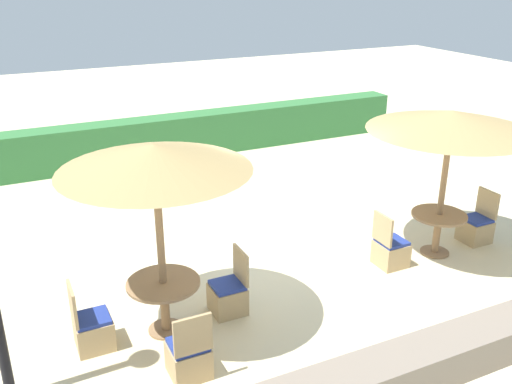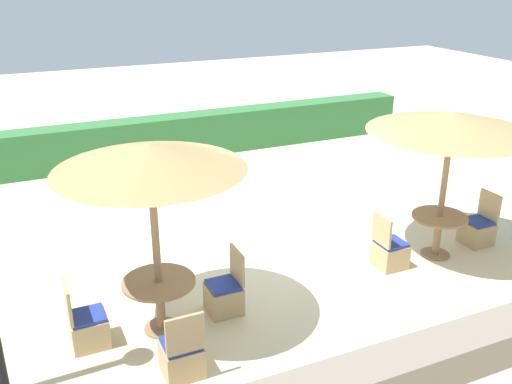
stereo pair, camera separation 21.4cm
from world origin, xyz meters
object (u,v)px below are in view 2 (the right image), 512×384
Objects in this scene: parasol_front_left at (150,158)px; round_table_front_right at (439,226)px; patio_chair_front_left_west at (88,327)px; parasol_front_right at (452,122)px; patio_chair_front_left_south at (182,356)px; patio_chair_front_right_east at (478,230)px; patio_chair_front_left_east at (225,295)px; patio_chair_front_right_west at (389,252)px; round_table_front_left at (159,293)px.

parasol_front_left is 5.15m from round_table_front_right.
parasol_front_right is at bearing 91.03° from patio_chair_front_left_west.
patio_chair_front_left_west is 1.40m from patio_chair_front_left_south.
patio_chair_front_left_south is 5.87m from patio_chair_front_right_east.
patio_chair_front_left_west is at bearing 89.94° from patio_chair_front_left_east.
patio_chair_front_right_west is at bearing 91.66° from patio_chair_front_right_east.
patio_chair_front_left_west is 0.35× the size of parasol_front_right.
patio_chair_front_left_east is 1.41m from patio_chair_front_left_south.
parasol_front_right is (4.79, 0.16, 1.74)m from round_table_front_left.
patio_chair_front_left_west is at bearing -88.86° from patio_chair_front_right_west.
round_table_front_right is (4.80, 1.15, 0.27)m from patio_chair_front_left_south.
parasol_front_left is 2.71× the size of round_table_front_left.
patio_chair_front_left_west reaches higher than round_table_front_right.
patio_chair_front_right_east is at bearing -88.18° from patio_chair_front_left_east.
patio_chair_front_left_south reaches higher than round_table_front_right.
patio_chair_front_right_east reaches higher than round_table_front_right.
patio_chair_front_right_west is at bearing -179.53° from parasol_front_right.
patio_chair_front_left_south is 1.00× the size of patio_chair_front_right_west.
patio_chair_front_left_south is 4.00m from patio_chair_front_right_west.
patio_chair_front_left_west and patio_chair_front_left_south have the same top height.
parasol_front_left reaches higher than parasol_front_right.
patio_chair_front_right_west is (-0.97, -0.01, -2.04)m from parasol_front_right.
parasol_front_right reaches higher than round_table_front_right.
parasol_front_right reaches higher than patio_chair_front_right_west.
patio_chair_front_left_south is (-0.95, -1.04, 0.00)m from patio_chair_front_left_east.
patio_chair_front_left_south is at bearing -166.56° from round_table_front_right.
round_table_front_left is 3.83m from patio_chair_front_right_west.
round_table_front_left is 1.03× the size of patio_chair_front_left_south.
patio_chair_front_left_south is 1.00× the size of patio_chair_front_right_east.
patio_chair_front_left_west is 6.09m from parasol_front_right.
patio_chair_front_right_west is (3.82, 0.15, -0.30)m from round_table_front_left.
round_table_front_left is 1.03× the size of patio_chair_front_left_east.
patio_chair_front_left_west is 6.68m from patio_chair_front_right_east.
parasol_front_left reaches higher than patio_chair_front_right_east.
patio_chair_front_left_east is 1.03× the size of round_table_front_right.
round_table_front_left reaches higher than round_table_front_right.
patio_chair_front_left_west is (-1.88, 0.00, 0.00)m from patio_chair_front_left_east.
parasol_front_left is 2.38m from patio_chair_front_left_south.
parasol_front_right is 2.26m from patio_chair_front_right_west.
parasol_front_left reaches higher than patio_chair_front_left_south.
parasol_front_right reaches higher than patio_chair_front_left_west.
parasol_front_right is at bearing 1.92° from parasol_front_left.
parasol_front_left is 2.87× the size of round_table_front_right.
round_table_front_right is (4.79, 0.16, -0.03)m from round_table_front_left.
patio_chair_front_right_west is at bearing 16.56° from patio_chair_front_left_south.
parasol_front_left is 4.79m from parasol_front_right.
patio_chair_front_right_west is at bearing -88.08° from patio_chair_front_left_east.
parasol_front_left is 0.99× the size of parasol_front_right.
patio_chair_front_left_east is at bearing -178.44° from parasol_front_right.
parasol_front_left reaches higher than patio_chair_front_left_west.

